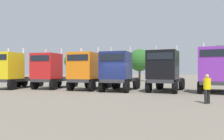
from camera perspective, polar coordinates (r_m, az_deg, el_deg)
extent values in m
plane|color=gray|center=(18.61, 1.26, -6.00)|extent=(200.00, 200.00, 0.00)
cube|color=#333338|center=(26.41, -22.91, -2.28)|extent=(2.41, 6.11, 0.30)
cube|color=yellow|center=(25.02, -25.39, 0.99)|extent=(2.49, 2.58, 2.66)
cylinder|color=silver|center=(25.53, -21.73, 1.64)|extent=(0.19, 0.19, 3.26)
cylinder|color=silver|center=(26.71, -25.01, 1.56)|extent=(0.19, 0.19, 3.26)
cylinder|color=#333338|center=(27.46, -21.21, -1.77)|extent=(1.14, 1.14, 0.12)
cylinder|color=black|center=(23.93, -24.23, -3.47)|extent=(0.39, 1.03, 1.02)
cylinder|color=black|center=(26.93, -19.20, -3.12)|extent=(0.39, 1.03, 1.02)
cylinder|color=black|center=(28.22, -22.91, -2.98)|extent=(0.39, 1.03, 1.02)
cylinder|color=black|center=(27.85, -17.93, -3.03)|extent=(0.39, 1.03, 1.02)
cylinder|color=black|center=(29.10, -21.59, -2.90)|extent=(0.39, 1.03, 1.02)
cube|color=#333338|center=(25.03, -14.20, -2.39)|extent=(2.26, 5.82, 0.30)
cube|color=red|center=(23.55, -16.43, 0.96)|extent=(2.42, 2.31, 2.56)
cube|color=black|center=(22.62, -18.08, 2.92)|extent=(2.10, 0.06, 0.55)
cylinder|color=silver|center=(24.15, -12.84, 1.64)|extent=(0.18, 0.18, 3.16)
cylinder|color=silver|center=(25.16, -16.58, 1.57)|extent=(0.18, 0.18, 3.16)
cylinder|color=#333338|center=(26.12, -12.73, -1.84)|extent=(1.11, 1.11, 0.12)
cylinder|color=black|center=(22.61, -14.75, -3.67)|extent=(0.36, 1.03, 1.03)
cylinder|color=black|center=(23.85, -19.23, -3.48)|extent=(0.36, 1.03, 1.03)
cylinder|color=black|center=(25.63, -10.58, -3.27)|extent=(0.36, 1.03, 1.03)
cylinder|color=black|center=(26.73, -14.75, -3.14)|extent=(0.36, 1.03, 1.03)
cylinder|color=black|center=(26.60, -9.46, -3.16)|extent=(0.36, 1.03, 1.03)
cylinder|color=black|center=(27.67, -13.54, -3.04)|extent=(0.36, 1.03, 1.03)
cube|color=#333338|center=(22.90, -5.24, -2.48)|extent=(2.47, 6.15, 0.30)
cube|color=orange|center=(21.24, -7.31, 1.09)|extent=(2.51, 2.50, 2.48)
cube|color=black|center=(20.19, -8.86, 3.18)|extent=(2.10, 0.14, 0.55)
cylinder|color=silver|center=(22.08, -3.52, 1.81)|extent=(0.19, 0.19, 3.08)
cylinder|color=silver|center=(22.88, -7.91, 1.74)|extent=(0.19, 0.19, 3.08)
cylinder|color=#333338|center=(24.11, -3.92, -1.87)|extent=(1.15, 1.15, 0.12)
cylinder|color=black|center=(20.35, -5.17, -3.99)|extent=(0.40, 1.09, 1.07)
cylinder|color=black|center=(21.36, -10.55, -3.81)|extent=(0.40, 1.09, 1.07)
cylinder|color=black|center=(23.82, -1.39, -3.45)|extent=(0.40, 1.09, 1.07)
cylinder|color=black|center=(24.68, -6.18, -3.33)|extent=(0.40, 1.09, 1.07)
cylinder|color=black|center=(24.85, -0.49, -3.31)|extent=(0.40, 1.09, 1.07)
cylinder|color=black|center=(25.68, -5.12, -3.21)|extent=(0.40, 1.09, 1.07)
cube|color=#333338|center=(21.49, 2.40, -2.53)|extent=(2.32, 6.10, 0.30)
cube|color=navy|center=(19.78, 1.03, 1.15)|extent=(2.45, 2.57, 2.37)
cube|color=black|center=(18.59, -0.12, 3.28)|extent=(2.10, 0.08, 0.55)
cylinder|color=silver|center=(20.91, 4.65, 1.90)|extent=(0.18, 0.18, 2.97)
cylinder|color=silver|center=(21.43, -0.30, 1.84)|extent=(0.18, 0.18, 2.97)
cylinder|color=#333338|center=(22.77, 3.30, -1.87)|extent=(1.12, 1.12, 0.12)
cylinder|color=black|center=(18.98, 3.72, -4.20)|extent=(0.37, 1.12, 1.11)
cylinder|color=black|center=(19.64, -2.53, -4.07)|extent=(0.37, 1.12, 1.11)
cylinder|color=black|center=(22.64, 6.06, -3.56)|extent=(0.37, 1.12, 1.11)
cylinder|color=black|center=(23.19, 0.73, -3.48)|extent=(0.37, 1.12, 1.11)
cylinder|color=black|center=(23.72, 6.61, -3.41)|extent=(0.37, 1.12, 1.11)
cylinder|color=black|center=(24.25, 1.50, -3.34)|extent=(0.37, 1.12, 1.11)
cube|color=#333338|center=(21.46, 13.88, -2.51)|extent=(3.00, 6.45, 0.30)
cube|color=black|center=(19.67, 12.91, 1.27)|extent=(2.72, 2.87, 2.44)
cube|color=black|center=(18.42, 12.09, 3.53)|extent=(2.09, 0.32, 0.55)
cylinder|color=silver|center=(20.93, 16.25, 2.01)|extent=(0.20, 0.20, 3.04)
cylinder|color=silver|center=(21.29, 11.18, 1.96)|extent=(0.20, 0.20, 3.04)
cylinder|color=#333338|center=(22.80, 14.51, -1.85)|extent=(1.24, 1.24, 0.12)
cylinder|color=black|center=(18.93, 15.83, -4.20)|extent=(0.49, 1.15, 1.12)
cylinder|color=black|center=(19.38, 9.37, -4.11)|extent=(0.49, 1.15, 1.12)
cylinder|color=black|center=(22.80, 17.30, -3.52)|extent=(0.49, 1.15, 1.12)
cylinder|color=black|center=(23.18, 11.89, -3.47)|extent=(0.49, 1.15, 1.12)
cylinder|color=black|center=(23.89, 17.63, -3.37)|extent=(0.49, 1.15, 1.12)
cylinder|color=black|center=(24.25, 12.45, -3.33)|extent=(0.49, 1.15, 1.12)
cube|color=#333338|center=(21.70, 24.93, -2.75)|extent=(3.08, 6.02, 0.30)
cube|color=purple|center=(19.97, 24.83, 1.37)|extent=(2.74, 2.67, 2.72)
cube|color=black|center=(18.83, 24.76, 4.01)|extent=(2.08, 0.37, 0.55)
cylinder|color=silver|center=(21.32, 22.34, 2.07)|extent=(0.21, 0.21, 3.32)
cylinder|color=#333338|center=(22.95, 24.98, -2.09)|extent=(1.26, 1.26, 0.12)
cylinder|color=black|center=(19.60, 21.59, -4.21)|extent=(0.50, 1.05, 1.01)
cylinder|color=black|center=(23.03, 22.24, -3.62)|extent=(0.50, 1.05, 1.01)
cylinder|color=black|center=(24.13, 22.41, -3.46)|extent=(0.50, 1.05, 1.01)
cylinder|color=black|center=(13.72, 22.89, -6.32)|extent=(0.22, 0.22, 0.82)
cylinder|color=black|center=(13.96, 23.50, -6.21)|extent=(0.22, 0.22, 0.82)
cylinder|color=yellow|center=(13.78, 23.19, -3.24)|extent=(0.56, 0.56, 0.65)
sphere|color=tan|center=(13.77, 23.19, -1.44)|extent=(0.22, 0.22, 0.22)
cylinder|color=#4C3823|center=(41.36, -10.09, -1.12)|extent=(0.36, 0.36, 2.47)
sphere|color=#286023|center=(41.39, -10.08, 2.25)|extent=(3.00, 3.00, 3.00)
cylinder|color=#4C3823|center=(40.52, 7.07, -1.32)|extent=(0.36, 0.36, 2.22)
sphere|color=#286023|center=(40.56, 7.07, 2.52)|extent=(4.01, 4.01, 4.01)
cylinder|color=#4C3823|center=(41.36, 25.85, -0.82)|extent=(0.36, 0.36, 2.87)
sphere|color=#286023|center=(41.43, 25.84, 3.22)|extent=(3.71, 3.71, 3.71)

